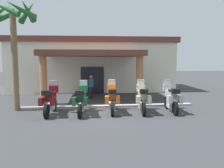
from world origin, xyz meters
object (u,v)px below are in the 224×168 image
(motorcycle_orange, at_px, (112,99))
(motorcycle_cream, at_px, (142,99))
(palm_tree_roadside, at_px, (13,24))
(motorcycle_green, at_px, (82,100))
(motel_building, at_px, (92,64))
(motorcycle_silver, at_px, (171,98))
(motorcycle_maroon, at_px, (50,100))
(pedestrian, at_px, (91,85))

(motorcycle_orange, distance_m, motorcycle_cream, 1.52)
(motorcycle_cream, relative_size, palm_tree_roadside, 0.38)
(motorcycle_green, height_order, motorcycle_cream, same)
(motel_building, bearing_deg, motorcycle_green, -93.12)
(motorcycle_silver, bearing_deg, motorcycle_maroon, 94.20)
(motorcycle_green, xyz_separation_m, motorcycle_silver, (4.53, 0.02, 0.00))
(motorcycle_maroon, bearing_deg, motel_building, -8.70)
(motorcycle_maroon, bearing_deg, palm_tree_roadside, 64.52)
(pedestrian, height_order, palm_tree_roadside, palm_tree_roadside)
(motorcycle_green, bearing_deg, motorcycle_orange, -76.34)
(motorcycle_green, distance_m, motorcycle_silver, 4.53)
(motorcycle_green, bearing_deg, motorcycle_maroon, 90.88)
(motel_building, xyz_separation_m, motorcycle_silver, (3.68, -9.60, -1.57))
(motorcycle_green, distance_m, palm_tree_roadside, 5.21)
(pedestrian, bearing_deg, motorcycle_cream, -25.13)
(motorcycle_green, distance_m, motorcycle_orange, 1.52)
(motorcycle_maroon, bearing_deg, motorcycle_cream, -86.11)
(motorcycle_cream, distance_m, palm_tree_roadside, 7.52)
(motel_building, relative_size, motorcycle_orange, 6.40)
(pedestrian, distance_m, palm_tree_roadside, 6.26)
(motorcycle_maroon, distance_m, palm_tree_roadside, 4.34)
(motel_building, distance_m, motorcycle_cream, 9.95)
(motel_building, relative_size, palm_tree_roadside, 2.45)
(motorcycle_orange, bearing_deg, motorcycle_green, 102.87)
(motorcycle_orange, relative_size, motorcycle_silver, 1.00)
(motel_building, height_order, motorcycle_cream, motel_building)
(motorcycle_orange, xyz_separation_m, palm_tree_roadside, (-4.89, 1.06, 3.76))
(motorcycle_maroon, relative_size, pedestrian, 1.38)
(motel_building, height_order, palm_tree_roadside, palm_tree_roadside)
(palm_tree_roadside, bearing_deg, motel_building, 63.19)
(motorcycle_cream, xyz_separation_m, motorcycle_silver, (1.51, -0.01, 0.00))
(motorcycle_orange, height_order, pedestrian, motorcycle_orange)
(motorcycle_cream, bearing_deg, pedestrian, 35.97)
(motorcycle_maroon, xyz_separation_m, motorcycle_green, (1.51, -0.14, 0.00))
(palm_tree_roadside, bearing_deg, motorcycle_cream, -10.80)
(pedestrian, bearing_deg, palm_tree_roadside, -103.64)
(motorcycle_orange, height_order, motorcycle_cream, same)
(motorcycle_green, height_order, motorcycle_orange, same)
(motorcycle_orange, bearing_deg, palm_tree_roadside, 83.27)
(pedestrian, xyz_separation_m, palm_tree_roadside, (-3.97, -3.30, 3.54))
(motorcycle_cream, distance_m, motorcycle_silver, 1.51)
(motel_building, distance_m, motorcycle_green, 9.78)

